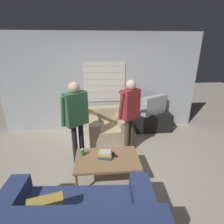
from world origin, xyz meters
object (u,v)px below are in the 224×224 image
Objects in this scene: soda_can at (82,152)px; coffee_table at (107,160)px; armchair_beige at (108,129)px; person_right_standing at (130,109)px; tv at (154,105)px; book_stack at (105,154)px; person_left_standing at (76,114)px; spare_remote at (115,155)px.

coffee_table is at bearing -15.96° from soda_can.
armchair_beige is 0.96m from person_right_standing.
coffee_table is 0.66× the size of person_right_standing.
book_stack is at bearing 23.03° from tv.
armchair_beige is 1.36m from book_stack.
person_left_standing is 0.73m from soda_can.
tv is at bearing 53.38° from coffee_table.
tv is 5.97× the size of soda_can.
armchair_beige is at bearing 62.05° from spare_remote.
book_stack is 2.14× the size of soda_can.
person_left_standing is 12.23× the size of spare_remote.
book_stack is 0.39m from soda_can.
person_right_standing is at bearing 123.21° from armchair_beige.
soda_can is at bearing 168.30° from book_stack.
person_right_standing is (-0.85, -0.99, 0.27)m from tv.
person_left_standing reaches higher than spare_remote.
tv is at bearing 52.24° from book_stack.
armchair_beige is 1.42m from tv.
person_left_standing is at bearing 158.76° from person_right_standing.
tv is at bearing 25.79° from spare_remote.
armchair_beige is 0.62× the size of person_left_standing.
soda_can is at bearing -175.16° from person_right_standing.
book_stack is at bearing -84.79° from person_left_standing.
tv is at bearing 44.11° from soda_can.
spare_remote is at bearing -149.62° from person_right_standing.
spare_remote is at bearing 85.87° from armchair_beige.
person_right_standing reaches higher than coffee_table.
person_right_standing is (0.52, 0.86, 0.59)m from coffee_table.
person_left_standing is at bearing 3.42° from tv.
spare_remote is (0.03, -1.32, 0.15)m from armchair_beige.
soda_can is (0.12, -0.51, -0.51)m from person_left_standing.
spare_remote is at bearing -5.50° from soda_can.
person_right_standing reaches higher than soda_can.
coffee_table is at bearing -53.94° from book_stack.
person_left_standing is 0.93m from book_stack.
soda_can is at bearing -111.91° from person_left_standing.
person_left_standing is 1.04m from spare_remote.
spare_remote is (-0.39, -0.79, -0.54)m from person_right_standing.
book_stack is 0.17m from spare_remote.
person_right_standing is at bearing -23.31° from person_left_standing.
tv reaches higher than soda_can.
tv reaches higher than coffee_table.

